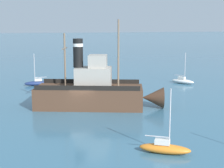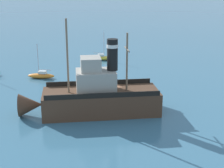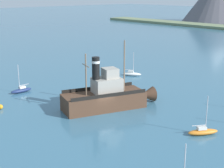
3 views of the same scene
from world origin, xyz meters
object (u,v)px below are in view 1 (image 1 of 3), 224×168
Objects in this scene: old_tugboat at (95,92)px; sailboat_navy at (37,83)px; sailboat_white at (183,81)px; sailboat_orange at (165,148)px.

old_tugboat is 16.92m from sailboat_navy.
sailboat_navy is (-4.24, -22.46, 0.00)m from sailboat_white.
sailboat_navy is (-30.93, -7.70, 0.00)m from sailboat_orange.
sailboat_orange is at bearing -28.94° from sailboat_white.
sailboat_navy is (-15.89, -5.65, -1.40)m from old_tugboat.
sailboat_navy is at bearing -100.68° from sailboat_white.
sailboat_orange is at bearing 7.75° from old_tugboat.
sailboat_orange is 31.87m from sailboat_navy.
old_tugboat reaches higher than sailboat_orange.
sailboat_white is at bearing 151.06° from sailboat_orange.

